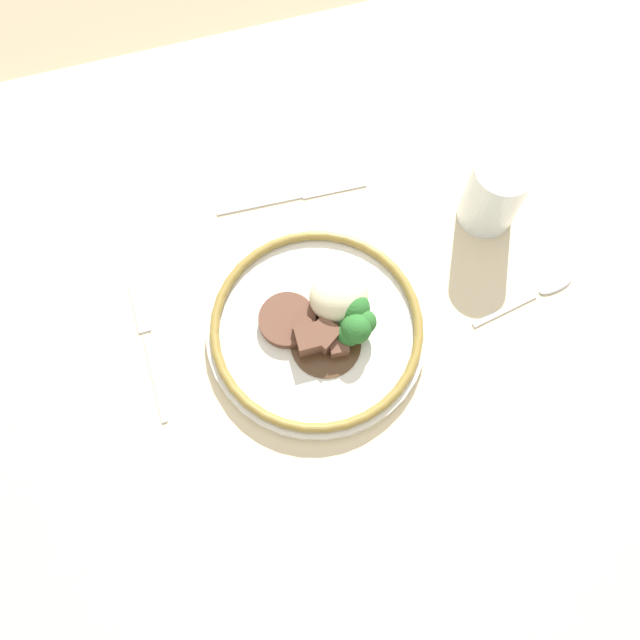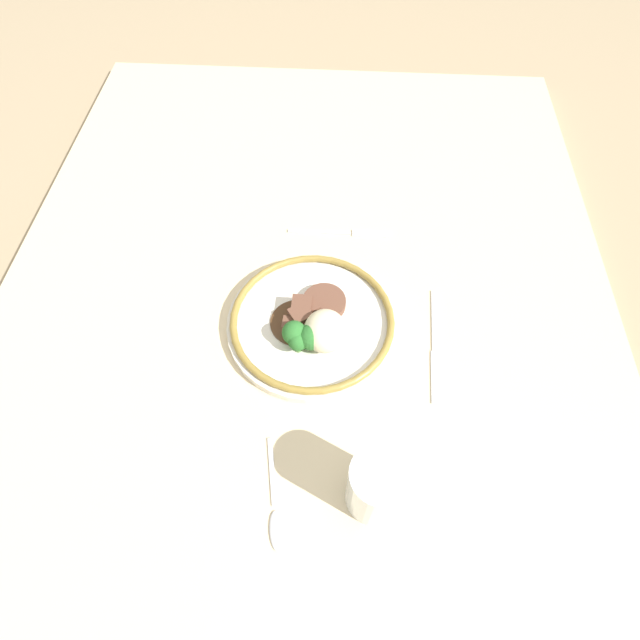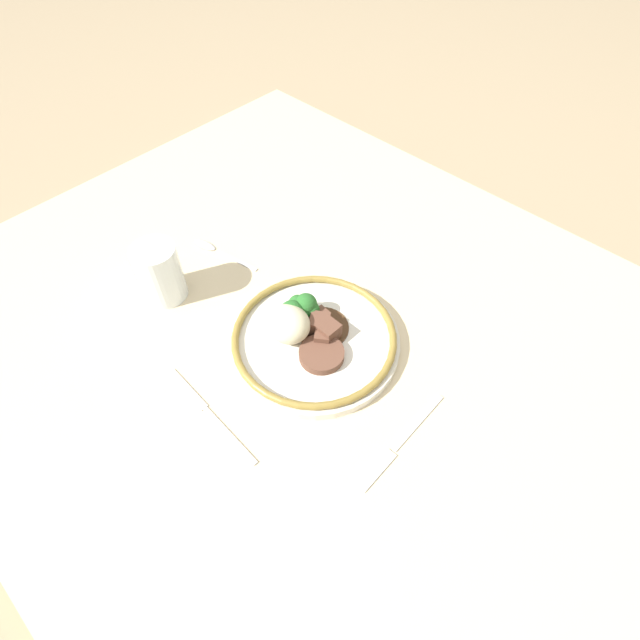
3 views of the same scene
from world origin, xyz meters
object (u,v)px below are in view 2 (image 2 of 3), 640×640
fork (349,233)px  plate (312,323)px  juice_glass (376,488)px  knife (434,348)px  spoon (275,515)px

fork → plate: bearing=-104.8°
juice_glass → knife: (-0.24, 0.10, -0.05)m
juice_glass → knife: bearing=157.7°
fork → knife: bearing=-59.9°
plate → fork: bearing=166.1°
plate → spoon: plate is taller
knife → spoon: (0.27, -0.23, 0.00)m
juice_glass → knife: size_ratio=0.51×
knife → spoon: size_ratio=1.41×
fork → spoon: size_ratio=1.27×
spoon → knife: bearing=129.5°
plate → juice_glass: juice_glass is taller
plate → knife: plate is taller
juice_glass → plate: bearing=-159.1°
juice_glass → knife: juice_glass is taller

